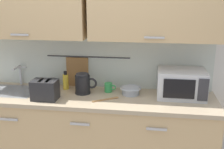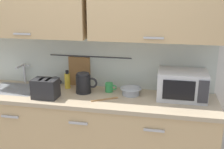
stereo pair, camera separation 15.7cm
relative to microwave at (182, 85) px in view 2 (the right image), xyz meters
The scene contains 11 objects.
counter_unit 1.10m from the microwave, behind, with size 2.53×0.64×0.90m.
back_wall_assembly 1.05m from the microwave, behind, with size 3.70×0.41×2.50m.
sink_faucet 1.74m from the microwave, behind, with size 0.09×0.17×0.22m.
microwave is the anchor object (origin of this frame).
electric_kettle 0.97m from the microwave, behind, with size 0.23×0.16×0.21m.
dish_soap_bottle 1.19m from the microwave, behind, with size 0.06×0.06×0.20m.
mug_near_sink 1.36m from the microwave, behind, with size 0.12×0.08×0.09m.
mixing_bowl 0.50m from the microwave, behind, with size 0.21×0.21×0.08m.
toaster 1.32m from the microwave, 168.64° to the right, with size 0.26×0.17×0.19m.
mug_by_kettle 0.73m from the microwave, behind, with size 0.12×0.08×0.09m.
wooden_spoon 0.72m from the microwave, 165.23° to the right, with size 0.25×0.17×0.01m.
Camera 2 is at (0.76, -2.18, 1.87)m, focal length 43.98 mm.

